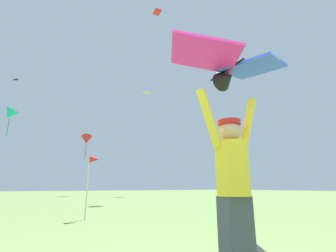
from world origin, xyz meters
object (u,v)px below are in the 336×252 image
(distant_kite_yellow_low_left, at_px, (147,92))
(distant_kite_black_high_left, at_px, (16,79))
(spare_kite_bag, at_px, (254,251))
(distant_kite_red_low_right, at_px, (86,140))
(held_stunt_kite, at_px, (229,67))
(marker_flag, at_px, (93,163))
(distant_kite_teal_mid_right, at_px, (10,114))
(kite_flyer_person, at_px, (233,184))
(distant_kite_red_overhead_distant, at_px, (157,12))

(distant_kite_yellow_low_left, height_order, distant_kite_black_high_left, distant_kite_black_high_left)
(spare_kite_bag, bearing_deg, distant_kite_red_low_right, 83.23)
(held_stunt_kite, height_order, marker_flag, held_stunt_kite)
(distant_kite_black_high_left, xyz_separation_m, marker_flag, (4.11, -29.13, -13.52))
(distant_kite_black_high_left, bearing_deg, spare_kite_bag, -81.58)
(distant_kite_teal_mid_right, bearing_deg, kite_flyer_person, -82.48)
(held_stunt_kite, height_order, spare_kite_bag, held_stunt_kite)
(kite_flyer_person, height_order, spare_kite_bag, kite_flyer_person)
(distant_kite_teal_mid_right, bearing_deg, distant_kite_black_high_left, 93.81)
(distant_kite_red_overhead_distant, bearing_deg, distant_kite_black_high_left, 118.18)
(distant_kite_red_overhead_distant, relative_size, marker_flag, 0.50)
(spare_kite_bag, xyz_separation_m, marker_flag, (-0.95, 5.04, 1.51))
(distant_kite_black_high_left, bearing_deg, distant_kite_yellow_low_left, -42.52)
(kite_flyer_person, xyz_separation_m, distant_kite_teal_mid_right, (-3.72, 28.15, 7.58))
(distant_kite_red_low_right, distance_m, distant_kite_red_overhead_distant, 15.17)
(distant_kite_yellow_low_left, relative_size, distant_kite_red_low_right, 0.35)
(distant_kite_red_low_right, bearing_deg, marker_flag, -101.17)
(distant_kite_teal_mid_right, distance_m, spare_kite_bag, 29.20)
(kite_flyer_person, xyz_separation_m, held_stunt_kite, (-0.01, -0.06, 1.29))
(distant_kite_black_high_left, distance_m, distant_kite_teal_mid_right, 9.35)
(kite_flyer_person, distance_m, spare_kite_bag, 1.37)
(held_stunt_kite, relative_size, distant_kite_red_overhead_distant, 1.70)
(distant_kite_yellow_low_left, relative_size, marker_flag, 0.52)
(held_stunt_kite, distance_m, distant_kite_red_overhead_distant, 21.17)
(held_stunt_kite, bearing_deg, distant_kite_red_low_right, 81.38)
(kite_flyer_person, xyz_separation_m, spare_kite_bag, (0.90, 0.58, -0.85))
(held_stunt_kite, xyz_separation_m, marker_flag, (-0.05, 5.68, -0.63))
(distant_kite_black_high_left, bearing_deg, distant_kite_red_overhead_distant, -61.82)
(kite_flyer_person, relative_size, distant_kite_red_low_right, 0.69)
(distant_kite_teal_mid_right, bearing_deg, spare_kite_bag, -80.49)
(distant_kite_yellow_low_left, xyz_separation_m, distant_kite_red_overhead_distant, (-2.83, -7.75, 4.42))
(distant_kite_black_high_left, distance_m, distant_kite_red_low_right, 15.38)
(held_stunt_kite, height_order, distant_kite_black_high_left, distant_kite_black_high_left)
(kite_flyer_person, distance_m, distant_kite_red_overhead_distant, 22.00)
(kite_flyer_person, distance_m, distant_kite_black_high_left, 37.76)
(held_stunt_kite, relative_size, spare_kite_bag, 1.50)
(distant_kite_teal_mid_right, distance_m, distant_kite_red_low_right, 8.46)
(kite_flyer_person, height_order, held_stunt_kite, held_stunt_kite)
(spare_kite_bag, bearing_deg, distant_kite_red_overhead_distant, 67.17)
(distant_kite_black_high_left, xyz_separation_m, distant_kite_teal_mid_right, (0.44, -6.60, -6.60))
(distant_kite_yellow_low_left, height_order, distant_kite_red_low_right, distant_kite_yellow_low_left)
(held_stunt_kite, relative_size, distant_kite_yellow_low_left, 1.63)
(held_stunt_kite, bearing_deg, marker_flag, 90.45)
(kite_flyer_person, height_order, marker_flag, kite_flyer_person)
(distant_kite_black_high_left, bearing_deg, distant_kite_teal_mid_right, -86.19)
(distant_kite_red_low_right, bearing_deg, distant_kite_teal_mid_right, 159.49)
(distant_kite_red_low_right, height_order, marker_flag, distant_kite_red_low_right)
(held_stunt_kite, height_order, distant_kite_yellow_low_left, distant_kite_yellow_low_left)
(kite_flyer_person, relative_size, spare_kite_bag, 1.83)
(spare_kite_bag, bearing_deg, distant_kite_teal_mid_right, 99.51)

